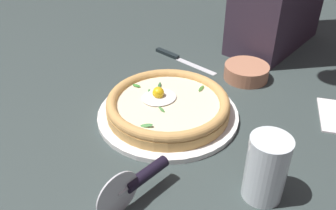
{
  "coord_description": "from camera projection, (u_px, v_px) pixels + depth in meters",
  "views": [
    {
      "loc": [
        0.39,
        0.59,
        0.5
      ],
      "look_at": [
        0.01,
        0.02,
        0.03
      ],
      "focal_mm": 38.54,
      "sensor_mm": 36.0,
      "label": 1
    }
  ],
  "objects": [
    {
      "name": "ground_plane",
      "position": [
        166.0,
        116.0,
        0.88
      ],
      "size": [
        2.4,
        2.4,
        0.03
      ],
      "primitive_type": "cube",
      "color": "#343F3D",
      "rests_on": "ground"
    },
    {
      "name": "pizza_plate",
      "position": [
        168.0,
        114.0,
        0.85
      ],
      "size": [
        0.33,
        0.33,
        0.01
      ],
      "primitive_type": "cylinder",
      "color": "white",
      "rests_on": "ground"
    },
    {
      "name": "pizza",
      "position": [
        168.0,
        104.0,
        0.84
      ],
      "size": [
        0.29,
        0.29,
        0.06
      ],
      "color": "tan",
      "rests_on": "pizza_plate"
    },
    {
      "name": "side_bowl",
      "position": [
        246.0,
        72.0,
        0.99
      ],
      "size": [
        0.12,
        0.12,
        0.04
      ],
      "primitive_type": "cylinder",
      "color": "#B57657",
      "rests_on": "ground"
    },
    {
      "name": "pizza_cutter",
      "position": [
        137.0,
        181.0,
        0.62
      ],
      "size": [
        0.16,
        0.05,
        0.09
      ],
      "color": "silver",
      "rests_on": "ground"
    },
    {
      "name": "table_knife",
      "position": [
        176.0,
        57.0,
        1.1
      ],
      "size": [
        0.07,
        0.23,
        0.01
      ],
      "color": "silver",
      "rests_on": "ground"
    },
    {
      "name": "drinking_glass",
      "position": [
        266.0,
        172.0,
        0.63
      ],
      "size": [
        0.07,
        0.07,
        0.13
      ],
      "color": "silver",
      "rests_on": "ground"
    }
  ]
}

